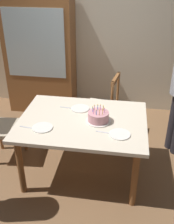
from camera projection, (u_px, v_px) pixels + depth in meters
ground at (83, 171)px, 3.36m from camera, size 6.40×6.40×0.00m
back_wall at (102, 32)px, 4.33m from camera, size 6.40×0.10×2.60m
dining_table at (83, 126)px, 3.04m from camera, size 1.42×1.07×0.74m
birthday_cake at (98, 117)px, 2.94m from camera, size 0.28×0.28×0.18m
plate_near_celebrant at (42, 128)px, 2.84m from camera, size 0.22×0.22×0.01m
plate_far_side at (80, 108)px, 3.21m from camera, size 0.22×0.22×0.01m
plate_near_guest at (120, 134)px, 2.73m from camera, size 0.22×0.22×0.01m
fork_near_celebrant at (27, 127)px, 2.85m from camera, size 0.18×0.04×0.01m
fork_far_side at (67, 108)px, 3.24m from camera, size 0.18×0.04×0.01m
fork_near_guest at (104, 132)px, 2.77m from camera, size 0.18×0.04×0.01m
chair_spindle_back at (103, 108)px, 3.85m from camera, size 0.51×0.51×0.95m
china_cabinet at (40, 56)px, 4.38m from camera, size 1.10×0.45×1.90m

